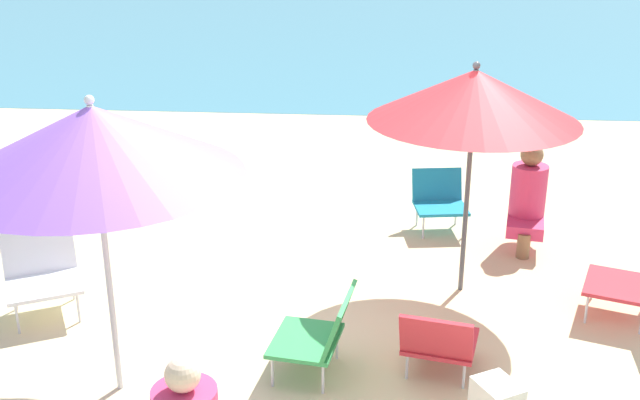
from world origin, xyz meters
TOP-DOWN VIEW (x-y plane):
  - ground_plane at (0.00, 0.00)m, footprint 40.00×40.00m
  - sea_water at (0.00, 14.69)m, footprint 40.00×16.00m
  - umbrella_red at (0.98, 1.09)m, footprint 1.65×1.65m
  - umbrella_purple at (-1.41, -0.52)m, footprint 1.80×1.80m
  - beach_chair_a at (-0.09, -0.26)m, footprint 0.60×0.61m
  - beach_chair_b at (-2.34, 0.47)m, footprint 0.76×0.77m
  - beach_chair_c at (0.87, 2.40)m, footprint 0.56×0.56m
  - beach_chair_d at (2.26, 0.70)m, footprint 0.74×0.71m
  - beach_chair_e at (0.70, -0.22)m, footprint 0.59×0.64m
  - person_a at (1.65, 2.05)m, footprint 0.39×0.56m

SIDE VIEW (x-z plane):
  - ground_plane at x=0.00m, z-range 0.00..0.00m
  - sea_water at x=0.00m, z-range 0.00..0.01m
  - beach_chair_e at x=0.70m, z-range 0.01..0.56m
  - beach_chair_c at x=0.87m, z-range 0.03..0.60m
  - beach_chair_a at x=-0.09m, z-range 0.02..0.64m
  - beach_chair_b at x=-2.34m, z-range 0.03..0.66m
  - beach_chair_d at x=2.26m, z-range 0.02..0.67m
  - person_a at x=1.65m, z-range -0.01..0.98m
  - umbrella_red at x=0.98m, z-range 0.70..2.62m
  - umbrella_purple at x=-1.41m, z-range 0.72..2.72m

